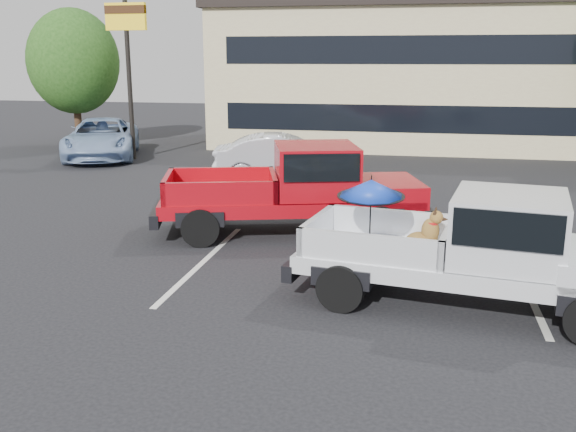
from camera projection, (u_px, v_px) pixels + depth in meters
name	position (u px, v px, depth m)	size (l,w,h in m)	color
ground	(343.00, 312.00, 10.12)	(90.00, 90.00, 0.00)	black
stripe_left	(204.00, 261.00, 12.61)	(0.12, 5.00, 0.01)	silver
stripe_right	(524.00, 282.00, 11.44)	(0.12, 5.00, 0.01)	silver
motel_building	(444.00, 73.00, 28.92)	(20.40, 8.40, 6.30)	#C7B385
motel_sign	(127.00, 37.00, 24.27)	(1.60, 0.22, 6.00)	black
tree_left	(73.00, 62.00, 28.12)	(3.96, 3.96, 6.02)	#332114
tree_back	(529.00, 47.00, 30.71)	(4.68, 4.68, 7.11)	#332114
silver_pickup	(491.00, 245.00, 10.03)	(5.92, 2.82, 2.06)	black
red_pickup	(308.00, 185.00, 14.51)	(6.43, 3.70, 2.01)	black
silver_sedan	(285.00, 158.00, 20.69)	(1.60, 4.58, 1.51)	silver
blue_suv	(102.00, 138.00, 25.46)	(2.58, 5.60, 1.56)	#839EC3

